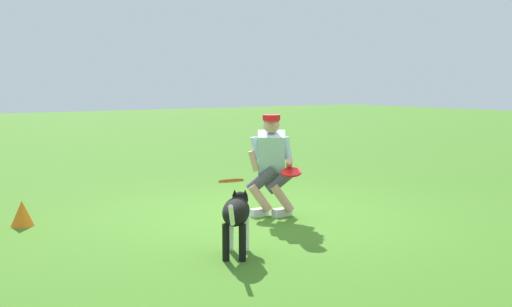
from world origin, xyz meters
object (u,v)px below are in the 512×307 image
object	(u,v)px
dog	(237,213)
frisbee_held	(291,172)
frisbee_flying	(231,181)
person	(271,162)
training_cone	(22,213)

from	to	relation	value
dog	frisbee_held	distance (m)	1.59
dog	frisbee_flying	world-z (taller)	frisbee_flying
dog	person	bearing A→B (deg)	-8.30
frisbee_flying	training_cone	xyz separation A→B (m)	(1.51, -2.23, -0.54)
dog	training_cone	distance (m)	2.86
frisbee_held	training_cone	size ratio (longest dim) A/B	0.83
person	dog	world-z (taller)	person
training_cone	frisbee_held	bearing A→B (deg)	149.35
training_cone	person	bearing A→B (deg)	155.53
dog	frisbee_flying	size ratio (longest dim) A/B	3.31
dog	training_cone	xyz separation A→B (m)	(1.42, -2.47, -0.26)
frisbee_held	training_cone	world-z (taller)	frisbee_held
dog	training_cone	size ratio (longest dim) A/B	2.81
frisbee_held	person	bearing A→B (deg)	-87.69
person	dog	bearing A→B (deg)	-11.28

